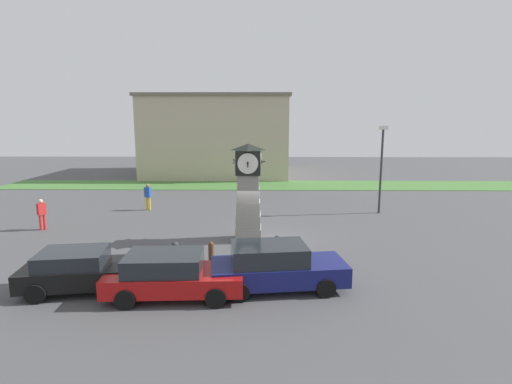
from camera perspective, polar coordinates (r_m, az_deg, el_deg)
The scene contains 14 objects.
ground_plane at distance 19.72m, azimuth 0.56°, elevation -6.71°, with size 89.59×89.59×0.00m, color #4C4C4F.
clock_tower at distance 19.08m, azimuth -1.10°, elevation -0.10°, with size 1.53×1.55×4.66m.
bollard_near_tower at distance 16.58m, azimuth -11.45°, elevation -8.52°, with size 0.31×0.31×0.94m.
bollard_mid_row at distance 16.41m, azimuth -6.42°, elevation -8.59°, with size 0.23×0.23×0.92m.
bollard_far_row at distance 16.57m, azimuth -1.05°, elevation -8.27°, with size 0.29×0.29×0.96m.
bollard_end_row at distance 16.63m, azimuth 3.04°, elevation -7.99°, with size 0.26×0.26×1.09m.
car_navy_sedan at distance 15.04m, azimuth -23.83°, elevation -10.14°, with size 4.11×2.38×1.41m.
car_near_tower at distance 13.66m, azimuth -11.94°, elevation -11.44°, with size 4.55×2.20×1.46m.
car_by_building at distance 13.92m, azimuth 2.81°, elevation -10.57°, with size 4.78×2.45×1.59m.
pedestrian_near_bench at distance 23.95m, azimuth -28.29°, elevation -2.57°, with size 0.43×0.46×1.66m.
pedestrian_crossing_lot at distance 26.68m, azimuth -15.19°, elevation -0.41°, with size 0.46×0.36×1.72m.
street_lamp_far_side at distance 25.79m, azimuth 17.49°, elevation 4.06°, with size 0.50×0.24×5.42m.
warehouse_blue_far at distance 43.62m, azimuth -5.42°, elevation 8.05°, with size 14.92×12.35×8.27m.
grass_verge_far at distance 35.96m, azimuth 6.98°, elevation 0.97°, with size 53.75×5.24×0.04m, color #477A38.
Camera 1 is at (0.11, -18.87, 5.73)m, focal length 28.00 mm.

